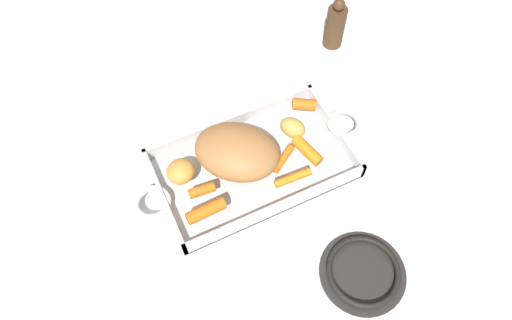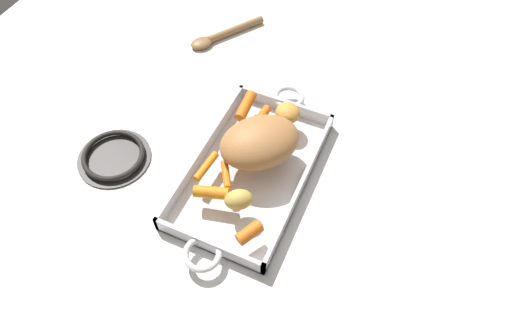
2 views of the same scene
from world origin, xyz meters
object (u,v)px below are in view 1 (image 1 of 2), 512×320
object	(u,v)px
potato_halved	(293,128)
baby_carrot_center_right	(293,178)
roasting_dish	(253,165)
baby_carrot_short	(202,190)
pepper_mill	(335,25)
baby_carrot_long	(283,159)
stove_burner_rear	(363,272)
baby_carrot_northeast	(304,104)
potato_corner	(180,171)
baby_carrot_southwest	(307,151)
baby_carrot_southeast	(206,211)
pork_roast	(237,152)

from	to	relation	value
potato_halved	baby_carrot_center_right	bearing A→B (deg)	-117.11
roasting_dish	baby_carrot_short	distance (m)	0.12
roasting_dish	potato_halved	world-z (taller)	potato_halved
roasting_dish	pepper_mill	distance (m)	0.38
baby_carrot_long	stove_burner_rear	bearing A→B (deg)	-82.37
potato_halved	baby_carrot_northeast	bearing A→B (deg)	41.48
roasting_dish	baby_carrot_northeast	xyz separation A→B (m)	(0.14, 0.06, 0.04)
baby_carrot_long	potato_corner	bearing A→B (deg)	164.25
baby_carrot_short	stove_burner_rear	size ratio (longest dim) A/B	0.32
baby_carrot_short	pepper_mill	size ratio (longest dim) A/B	0.38
baby_carrot_northeast	baby_carrot_center_right	xyz separation A→B (m)	(-0.10, -0.14, -0.00)
roasting_dish	potato_halved	bearing A→B (deg)	11.36
baby_carrot_center_right	baby_carrot_southwest	xyz separation A→B (m)	(0.05, 0.04, 0.00)
baby_carrot_southeast	stove_burner_rear	size ratio (longest dim) A/B	0.47
roasting_dish	baby_carrot_northeast	world-z (taller)	baby_carrot_northeast
baby_carrot_center_right	stove_burner_rear	size ratio (longest dim) A/B	0.47
baby_carrot_southwest	pork_roast	bearing A→B (deg)	161.92
baby_carrot_short	pork_roast	bearing A→B (deg)	20.60
potato_halved	potato_corner	world-z (taller)	same
baby_carrot_southeast	pepper_mill	bearing A→B (deg)	33.80
pork_roast	baby_carrot_center_right	xyz separation A→B (m)	(0.08, -0.08, -0.03)
baby_carrot_long	baby_carrot_center_right	world-z (taller)	baby_carrot_center_right
pepper_mill	baby_carrot_long	bearing A→B (deg)	-135.90
pork_roast	baby_carrot_center_right	distance (m)	0.11
roasting_dish	baby_carrot_short	bearing A→B (deg)	-167.14
baby_carrot_southwest	baby_carrot_long	bearing A→B (deg)	173.39
roasting_dish	pork_roast	world-z (taller)	pork_roast
baby_carrot_northeast	baby_carrot_center_right	bearing A→B (deg)	-125.41
roasting_dish	baby_carrot_short	xyz separation A→B (m)	(-0.11, -0.03, 0.04)
baby_carrot_southeast	baby_carrot_long	bearing A→B (deg)	12.42
baby_carrot_southeast	baby_carrot_center_right	distance (m)	0.17
pork_roast	baby_carrot_northeast	distance (m)	0.18
baby_carrot_short	potato_corner	distance (m)	0.05
baby_carrot_short	baby_carrot_northeast	bearing A→B (deg)	18.98
stove_burner_rear	baby_carrot_southwest	bearing A→B (deg)	86.15
baby_carrot_southwest	roasting_dish	bearing A→B (deg)	159.95
baby_carrot_long	baby_carrot_center_right	xyz separation A→B (m)	(-0.00, -0.04, 0.00)
baby_carrot_southwest	pepper_mill	bearing A→B (deg)	50.67
baby_carrot_southwest	baby_carrot_center_right	bearing A→B (deg)	-143.05
baby_carrot_southeast	baby_carrot_center_right	xyz separation A→B (m)	(0.17, -0.01, -0.00)
baby_carrot_northeast	potato_corner	world-z (taller)	potato_corner
baby_carrot_southeast	stove_burner_rear	bearing A→B (deg)	-45.09
potato_halved	pepper_mill	bearing A→B (deg)	43.44
baby_carrot_long	potato_halved	world-z (taller)	potato_halved
baby_carrot_center_right	stove_burner_rear	world-z (taller)	baby_carrot_center_right
baby_carrot_short	stove_burner_rear	bearing A→B (deg)	-51.60
stove_burner_rear	pepper_mill	size ratio (longest dim) A/B	1.19
baby_carrot_center_right	pepper_mill	xyz separation A→B (m)	(0.26, 0.29, 0.01)
baby_carrot_northeast	baby_carrot_short	size ratio (longest dim) A/B	0.99
roasting_dish	baby_carrot_northeast	bearing A→B (deg)	23.58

